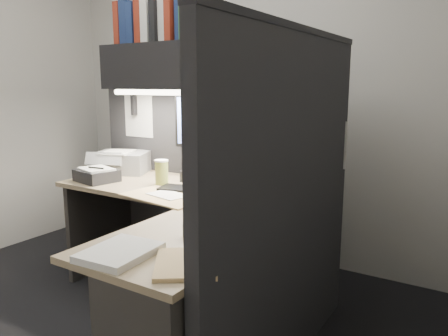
{
  "coord_description": "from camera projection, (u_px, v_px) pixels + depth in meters",
  "views": [
    {
      "loc": [
        1.76,
        -1.61,
        1.38
      ],
      "look_at": [
        0.42,
        0.51,
        0.9
      ],
      "focal_mm": 35.0,
      "sensor_mm": 36.0,
      "label": 1
    }
  ],
  "objects": [
    {
      "name": "floor",
      "position": [
        115.0,
        327.0,
        2.52
      ],
      "size": [
        3.5,
        3.5,
        0.0
      ],
      "primitive_type": "plane",
      "color": "black",
      "rests_on": "ground"
    },
    {
      "name": "wall_back",
      "position": [
        245.0,
        88.0,
        3.51
      ],
      "size": [
        3.5,
        0.04,
        2.7
      ],
      "primitive_type": "cube",
      "color": "beige",
      "rests_on": "floor"
    },
    {
      "name": "partition_back",
      "position": [
        209.0,
        167.0,
        3.13
      ],
      "size": [
        1.9,
        0.06,
        1.6
      ],
      "primitive_type": "cube",
      "color": "black",
      "rests_on": "floor"
    },
    {
      "name": "partition_right",
      "position": [
        288.0,
        213.0,
        2.01
      ],
      "size": [
        0.06,
        1.5,
        1.6
      ],
      "primitive_type": "cube",
      "color": "black",
      "rests_on": "floor"
    },
    {
      "name": "desk",
      "position": [
        171.0,
        272.0,
        2.21
      ],
      "size": [
        1.7,
        1.53,
        0.73
      ],
      "color": "#937B5D",
      "rests_on": "floor"
    },
    {
      "name": "overhead_shelf",
      "position": [
        205.0,
        66.0,
        2.8
      ],
      "size": [
        1.55,
        0.34,
        0.3
      ],
      "primitive_type": "cube",
      "color": "black",
      "rests_on": "partition_back"
    },
    {
      "name": "task_light_tube",
      "position": [
        192.0,
        93.0,
        2.71
      ],
      "size": [
        1.32,
        0.04,
        0.04
      ],
      "primitive_type": "cylinder",
      "rotation": [
        0.0,
        1.57,
        0.0
      ],
      "color": "white",
      "rests_on": "overhead_shelf"
    },
    {
      "name": "monitor",
      "position": [
        213.0,
        147.0,
        2.94
      ],
      "size": [
        0.54,
        0.3,
        0.59
      ],
      "rotation": [
        0.0,
        0.0,
        0.17
      ],
      "color": "black",
      "rests_on": "desk"
    },
    {
      "name": "keyboard",
      "position": [
        196.0,
        190.0,
        2.68
      ],
      "size": [
        0.49,
        0.26,
        0.02
      ],
      "primitive_type": "cube",
      "rotation": [
        0.0,
        0.0,
        0.25
      ],
      "color": "black",
      "rests_on": "desk"
    },
    {
      "name": "mousepad",
      "position": [
        252.0,
        201.0,
        2.47
      ],
      "size": [
        0.21,
        0.2,
        0.0
      ],
      "primitive_type": "cube",
      "rotation": [
        0.0,
        0.0,
        0.12
      ],
      "color": "#1C279A",
      "rests_on": "desk"
    },
    {
      "name": "mouse",
      "position": [
        252.0,
        197.0,
        2.47
      ],
      "size": [
        0.09,
        0.11,
        0.04
      ],
      "primitive_type": "ellipsoid",
      "rotation": [
        0.0,
        0.0,
        -0.39
      ],
      "color": "black",
      "rests_on": "mousepad"
    },
    {
      "name": "telephone",
      "position": [
        279.0,
        190.0,
        2.53
      ],
      "size": [
        0.29,
        0.3,
        0.1
      ],
      "primitive_type": "cube",
      "rotation": [
        0.0,
        0.0,
        -0.27
      ],
      "color": "beige",
      "rests_on": "desk"
    },
    {
      "name": "coffee_cup",
      "position": [
        162.0,
        173.0,
        2.85
      ],
      "size": [
        0.09,
        0.09,
        0.16
      ],
      "primitive_type": "cylinder",
      "rotation": [
        0.0,
        0.0,
        -0.03
      ],
      "color": "gold",
      "rests_on": "desk"
    },
    {
      "name": "printer",
      "position": [
        122.0,
        162.0,
        3.29
      ],
      "size": [
        0.48,
        0.45,
        0.15
      ],
      "primitive_type": "cube",
      "rotation": [
        0.0,
        0.0,
        0.43
      ],
      "color": "gray",
      "rests_on": "desk"
    },
    {
      "name": "notebook_stack",
      "position": [
        97.0,
        175.0,
        2.98
      ],
      "size": [
        0.3,
        0.27,
        0.08
      ],
      "primitive_type": "cube",
      "rotation": [
        0.0,
        0.0,
        -0.2
      ],
      "color": "black",
      "rests_on": "desk"
    },
    {
      "name": "open_folder",
      "position": [
        168.0,
        196.0,
        2.57
      ],
      "size": [
        0.55,
        0.4,
        0.01
      ],
      "primitive_type": "cube",
      "rotation": [
        0.0,
        0.0,
        -0.13
      ],
      "color": "tan",
      "rests_on": "desk"
    },
    {
      "name": "paper_stack_a",
      "position": [
        223.0,
        230.0,
        1.9
      ],
      "size": [
        0.31,
        0.27,
        0.05
      ],
      "primitive_type": "cube",
      "rotation": [
        0.0,
        0.0,
        -0.16
      ],
      "color": "white",
      "rests_on": "desk"
    },
    {
      "name": "paper_stack_b",
      "position": [
        120.0,
        252.0,
        1.68
      ],
      "size": [
        0.25,
        0.3,
        0.03
      ],
      "primitive_type": "cube",
      "rotation": [
        0.0,
        0.0,
        0.07
      ],
      "color": "white",
      "rests_on": "desk"
    },
    {
      "name": "manila_stack",
      "position": [
        186.0,
        263.0,
        1.59
      ],
      "size": [
        0.34,
        0.36,
        0.02
      ],
      "primitive_type": "cube",
      "rotation": [
        0.0,
        0.0,
        0.63
      ],
      "color": "tan",
      "rests_on": "desk"
    },
    {
      "name": "binder_row",
      "position": [
        163.0,
        22.0,
        2.92
      ],
      "size": [
        0.73,
        0.26,
        0.31
      ],
      "color": "maroon",
      "rests_on": "overhead_shelf"
    },
    {
      "name": "pinned_papers",
      "position": [
        228.0,
        141.0,
        2.57
      ],
      "size": [
        1.76,
        1.31,
        0.51
      ],
      "color": "white",
      "rests_on": "partition_back"
    }
  ]
}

